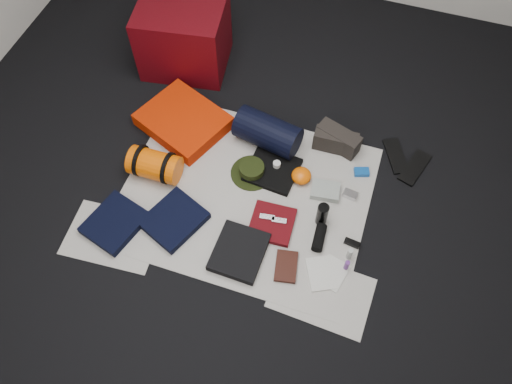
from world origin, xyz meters
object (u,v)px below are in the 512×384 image
(navy_duffel, at_px, (268,132))
(paperback_book, at_px, (286,266))
(stuff_sack, at_px, (155,165))
(compact_camera, at_px, (350,195))
(water_bottle, at_px, (322,215))
(red_cabinet, at_px, (184,37))
(sleeping_pad, at_px, (183,121))

(navy_duffel, xyz_separation_m, paperback_book, (0.39, -0.87, -0.10))
(stuff_sack, xyz_separation_m, compact_camera, (1.29, 0.23, -0.08))
(compact_camera, bearing_deg, water_bottle, -110.20)
(red_cabinet, xyz_separation_m, stuff_sack, (0.20, -1.05, -0.15))
(paperback_book, bearing_deg, red_cabinet, 120.30)
(water_bottle, distance_m, paperback_book, 0.40)
(sleeping_pad, distance_m, stuff_sack, 0.44)
(water_bottle, bearing_deg, compact_camera, 60.76)
(sleeping_pad, distance_m, paperback_book, 1.31)
(red_cabinet, distance_m, stuff_sack, 1.08)
(water_bottle, height_order, paperback_book, water_bottle)
(sleeping_pad, height_order, water_bottle, water_bottle)
(water_bottle, bearing_deg, paperback_book, -107.99)
(navy_duffel, bearing_deg, water_bottle, -32.83)
(paperback_book, bearing_deg, water_bottle, 61.53)
(red_cabinet, xyz_separation_m, navy_duffel, (0.84, -0.56, -0.14))
(water_bottle, bearing_deg, sleeping_pad, 158.33)
(red_cabinet, bearing_deg, compact_camera, -37.31)
(red_cabinet, distance_m, sleeping_pad, 0.67)
(stuff_sack, xyz_separation_m, water_bottle, (1.15, -0.01, -0.01))
(sleeping_pad, xyz_separation_m, water_bottle, (1.13, -0.45, 0.04))
(red_cabinet, height_order, navy_duffel, red_cabinet)
(red_cabinet, height_order, stuff_sack, red_cabinet)
(stuff_sack, xyz_separation_m, navy_duffel, (0.63, 0.48, 0.02))
(stuff_sack, bearing_deg, water_bottle, -0.50)
(water_bottle, xyz_separation_m, paperback_book, (-0.12, -0.37, -0.08))
(red_cabinet, bearing_deg, paperback_book, -57.99)
(sleeping_pad, bearing_deg, stuff_sack, -92.18)
(red_cabinet, xyz_separation_m, water_bottle, (1.35, -1.06, -0.16))
(sleeping_pad, relative_size, compact_camera, 6.17)
(navy_duffel, bearing_deg, paperback_book, -54.62)
(red_cabinet, xyz_separation_m, sleeping_pad, (0.22, -0.60, -0.20))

